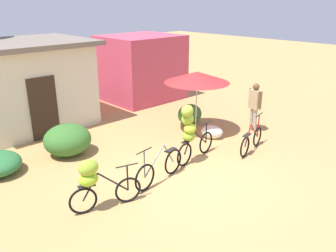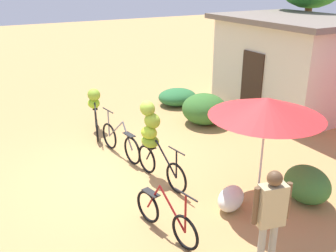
{
  "view_description": "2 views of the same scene",
  "coord_description": "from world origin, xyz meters",
  "px_view_note": "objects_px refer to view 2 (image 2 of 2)",
  "views": [
    {
      "loc": [
        -5.9,
        -5.19,
        4.27
      ],
      "look_at": [
        0.47,
        1.47,
        0.87
      ],
      "focal_mm": 37.04,
      "sensor_mm": 36.0,
      "label": 1
    },
    {
      "loc": [
        7.08,
        -2.65,
        4.11
      ],
      "look_at": [
        0.51,
        1.04,
        1.12
      ],
      "focal_mm": 40.5,
      "sensor_mm": 36.0,
      "label": 2
    }
  ],
  "objects_px": {
    "produce_sack": "(231,198)",
    "building_low": "(290,63)",
    "bicycle_by_shop": "(166,217)",
    "person_vendor": "(271,212)",
    "bicycle_center_loaded": "(153,136)",
    "market_umbrella": "(267,107)",
    "bicycle_near_pile": "(120,142)",
    "bicycle_leftmost": "(95,106)"
  },
  "relations": [
    {
      "from": "market_umbrella",
      "to": "bicycle_near_pile",
      "type": "distance_m",
      "value": 3.84
    },
    {
      "from": "building_low",
      "to": "bicycle_by_shop",
      "type": "bearing_deg",
      "value": -59.98
    },
    {
      "from": "market_umbrella",
      "to": "person_vendor",
      "type": "xyz_separation_m",
      "value": [
        1.54,
        -1.24,
        -0.89
      ]
    },
    {
      "from": "building_low",
      "to": "market_umbrella",
      "type": "height_order",
      "value": "building_low"
    },
    {
      "from": "market_umbrella",
      "to": "person_vendor",
      "type": "distance_m",
      "value": 2.17
    },
    {
      "from": "bicycle_near_pile",
      "to": "bicycle_by_shop",
      "type": "bearing_deg",
      "value": -9.1
    },
    {
      "from": "bicycle_near_pile",
      "to": "bicycle_by_shop",
      "type": "distance_m",
      "value": 3.25
    },
    {
      "from": "market_umbrella",
      "to": "bicycle_center_loaded",
      "type": "xyz_separation_m",
      "value": [
        -1.8,
        -1.4,
        -0.94
      ]
    },
    {
      "from": "bicycle_near_pile",
      "to": "bicycle_center_loaded",
      "type": "xyz_separation_m",
      "value": [
        1.32,
        0.22,
        0.6
      ]
    },
    {
      "from": "market_umbrella",
      "to": "person_vendor",
      "type": "relative_size",
      "value": 1.27
    },
    {
      "from": "building_low",
      "to": "bicycle_by_shop",
      "type": "height_order",
      "value": "building_low"
    },
    {
      "from": "produce_sack",
      "to": "bicycle_by_shop",
      "type": "bearing_deg",
      "value": -87.33
    },
    {
      "from": "bicycle_leftmost",
      "to": "person_vendor",
      "type": "xyz_separation_m",
      "value": [
        6.48,
        0.37,
        0.27
      ]
    },
    {
      "from": "building_low",
      "to": "bicycle_center_loaded",
      "type": "height_order",
      "value": "building_low"
    },
    {
      "from": "building_low",
      "to": "bicycle_center_loaded",
      "type": "relative_size",
      "value": 2.73
    },
    {
      "from": "person_vendor",
      "to": "bicycle_by_shop",
      "type": "bearing_deg",
      "value": -148.3
    },
    {
      "from": "building_low",
      "to": "bicycle_leftmost",
      "type": "xyz_separation_m",
      "value": [
        -1.12,
        -6.23,
        -0.75
      ]
    },
    {
      "from": "person_vendor",
      "to": "market_umbrella",
      "type": "bearing_deg",
      "value": 141.19
    },
    {
      "from": "market_umbrella",
      "to": "bicycle_near_pile",
      "type": "xyz_separation_m",
      "value": [
        -3.12,
        -1.62,
        -1.54
      ]
    },
    {
      "from": "produce_sack",
      "to": "person_vendor",
      "type": "bearing_deg",
      "value": -19.69
    },
    {
      "from": "market_umbrella",
      "to": "bicycle_by_shop",
      "type": "height_order",
      "value": "market_umbrella"
    },
    {
      "from": "market_umbrella",
      "to": "produce_sack",
      "type": "bearing_deg",
      "value": -88.54
    },
    {
      "from": "bicycle_leftmost",
      "to": "produce_sack",
      "type": "height_order",
      "value": "bicycle_leftmost"
    },
    {
      "from": "building_low",
      "to": "bicycle_center_loaded",
      "type": "distance_m",
      "value": 6.38
    },
    {
      "from": "bicycle_center_loaded",
      "to": "bicycle_by_shop",
      "type": "relative_size",
      "value": 1.1
    },
    {
      "from": "bicycle_by_shop",
      "to": "produce_sack",
      "type": "height_order",
      "value": "bicycle_by_shop"
    },
    {
      "from": "produce_sack",
      "to": "bicycle_near_pile",
      "type": "bearing_deg",
      "value": -163.56
    },
    {
      "from": "bicycle_by_shop",
      "to": "person_vendor",
      "type": "bearing_deg",
      "value": 31.7
    },
    {
      "from": "person_vendor",
      "to": "bicycle_leftmost",
      "type": "bearing_deg",
      "value": -176.7
    },
    {
      "from": "market_umbrella",
      "to": "building_low",
      "type": "bearing_deg",
      "value": 129.56
    },
    {
      "from": "bicycle_leftmost",
      "to": "produce_sack",
      "type": "bearing_deg",
      "value": 10.48
    },
    {
      "from": "building_low",
      "to": "bicycle_by_shop",
      "type": "distance_m",
      "value": 7.89
    },
    {
      "from": "bicycle_by_shop",
      "to": "person_vendor",
      "type": "height_order",
      "value": "person_vendor"
    },
    {
      "from": "person_vendor",
      "to": "bicycle_center_loaded",
      "type": "bearing_deg",
      "value": -177.13
    },
    {
      "from": "produce_sack",
      "to": "person_vendor",
      "type": "xyz_separation_m",
      "value": [
        1.52,
        -0.54,
        0.8
      ]
    },
    {
      "from": "market_umbrella",
      "to": "person_vendor",
      "type": "bearing_deg",
      "value": -38.81
    },
    {
      "from": "bicycle_leftmost",
      "to": "bicycle_near_pile",
      "type": "distance_m",
      "value": 1.86
    },
    {
      "from": "produce_sack",
      "to": "building_low",
      "type": "bearing_deg",
      "value": 125.82
    },
    {
      "from": "bicycle_center_loaded",
      "to": "bicycle_by_shop",
      "type": "distance_m",
      "value": 2.12
    },
    {
      "from": "bicycle_near_pile",
      "to": "produce_sack",
      "type": "relative_size",
      "value": 2.5
    },
    {
      "from": "bicycle_near_pile",
      "to": "building_low",
      "type": "bearing_deg",
      "value": 96.36
    },
    {
      "from": "bicycle_center_loaded",
      "to": "person_vendor",
      "type": "distance_m",
      "value": 3.34
    }
  ]
}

